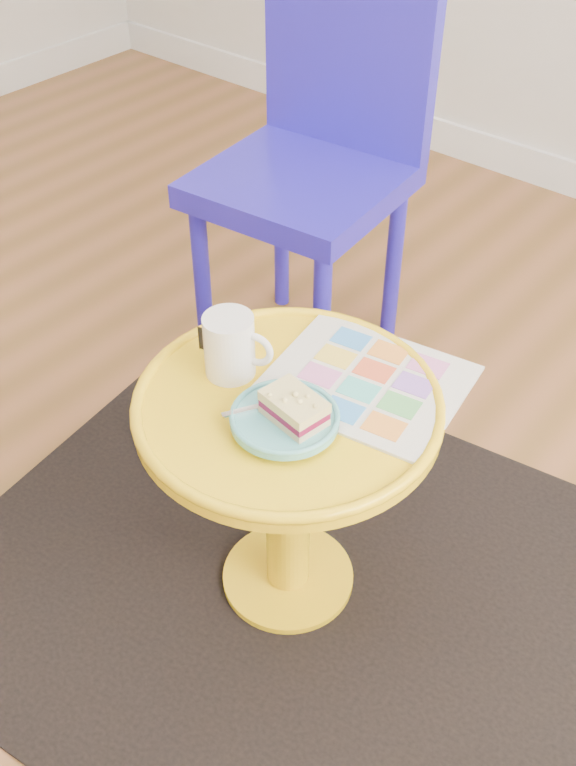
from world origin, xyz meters
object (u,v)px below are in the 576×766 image
Objects in this scene: side_table at (288,460)px; newspaper at (366,381)px; plate at (285,419)px; chair at (319,147)px; mug at (231,344)px.

newspaper is at bearing 59.65° from side_table.
side_table is at bearing -129.75° from newspaper.
side_table is 2.95× the size of plate.
newspaper is 1.83× the size of plate.
chair is 0.74m from mug.
mug is at bearing 163.34° from plate.
side_table is 0.17m from plate.
side_table is 1.61× the size of newspaper.
newspaper is (0.52, -0.53, -0.07)m from chair.
side_table is 0.82m from chair.
mug is at bearing -69.12° from chair.
plate is (0.16, -0.05, -0.04)m from mug.
mug is 0.70× the size of plate.
newspaper is at bearing -51.44° from chair.
chair is 0.86m from plate.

